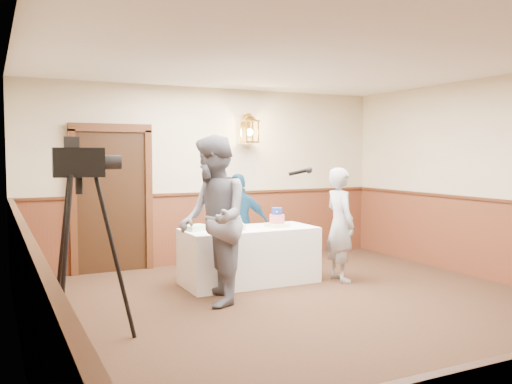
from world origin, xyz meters
TOP-DOWN VIEW (x-y plane):
  - ground at (0.00, 0.00)m, footprint 7.00×7.00m
  - room_shell at (-0.05, 0.45)m, footprint 6.02×7.02m
  - display_table at (-0.08, 1.90)m, footprint 1.80×0.80m
  - tiered_cake at (0.31, 1.84)m, footprint 0.28×0.28m
  - sheet_cake_yellow at (-0.35, 1.89)m, footprint 0.40×0.34m
  - sheet_cake_green at (-0.80, 2.02)m, footprint 0.35×0.31m
  - interviewer at (-0.90, 1.17)m, footprint 1.57×1.08m
  - baker at (1.10, 1.48)m, footprint 0.42×0.60m
  - assistant_p at (0.02, 2.45)m, footprint 0.92×0.58m
  - tv_camera_rig at (-2.49, 0.43)m, footprint 0.71×0.66m

SIDE VIEW (x-z plane):
  - ground at x=0.00m, z-range 0.00..0.00m
  - display_table at x=-0.08m, z-range 0.00..0.75m
  - assistant_p at x=0.02m, z-range 0.00..1.46m
  - baker at x=1.10m, z-range 0.00..1.56m
  - sheet_cake_green at x=-0.80m, z-range 0.75..0.82m
  - sheet_cake_yellow at x=-0.35m, z-range 0.75..0.82m
  - tv_camera_rig at x=-2.49m, z-range -0.09..1.71m
  - tiered_cake at x=0.31m, z-range 0.72..0.99m
  - interviewer at x=-0.90m, z-range 0.00..1.97m
  - room_shell at x=-0.05m, z-range 0.12..2.93m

